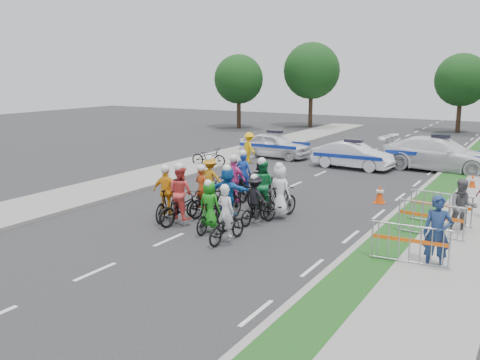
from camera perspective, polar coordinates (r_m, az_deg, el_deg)
The scene contains 33 objects.
ground at distance 16.16m, azimuth -7.59°, elevation -6.34°, with size 90.00×90.00×0.00m, color #28282B.
curb_right at distance 18.32m, azimuth 15.25°, elevation -4.29°, with size 0.20×60.00×0.12m, color gray.
grass_strip at distance 18.16m, azimuth 17.38°, elevation -4.57°, with size 1.20×60.00×0.11m, color #154215.
sidewalk_right at distance 17.88m, azimuth 23.02°, elevation -5.20°, with size 2.40×60.00×0.13m, color gray.
sidewalk_left at distance 23.92m, azimuth -12.60°, elevation -0.45°, with size 3.00×60.00×0.13m, color gray.
rider_0 at distance 15.68m, azimuth -1.46°, elevation -4.57°, with size 0.71×1.76×1.76m.
rider_1 at distance 16.63m, azimuth -3.23°, elevation -3.35°, with size 0.72×1.62×1.69m.
rider_2 at distance 17.59m, azimuth -6.29°, elevation -2.26°, with size 1.02×2.09×2.05m.
rider_3 at distance 18.07m, azimuth -7.76°, elevation -1.99°, with size 1.02×1.88×1.91m.
rider_4 at distance 17.56m, azimuth 1.63°, elevation -2.55°, with size 0.97×1.69×1.67m.
rider_5 at distance 17.88m, azimuth -1.28°, elevation -1.80°, with size 1.55×1.85×1.92m.
rider_6 at distance 18.82m, azimuth -4.02°, elevation -1.84°, with size 0.79×1.78×1.75m.
rider_7 at distance 18.16m, azimuth 4.26°, elevation -1.78°, with size 0.90×1.92×1.95m.
rider_8 at distance 18.75m, azimuth 2.42°, elevation -1.37°, with size 1.06×2.07×2.01m.
rider_9 at distance 19.73m, azimuth -0.58°, elevation -0.69°, with size 1.01×1.89×1.94m.
rider_10 at distance 20.34m, azimuth -3.16°, elevation -0.44°, with size 1.08×1.86×1.82m.
rider_11 at distance 19.87m, azimuth 2.36°, elevation -0.57°, with size 1.49×1.77×1.79m.
rider_12 at distance 20.87m, azimuth 0.42°, elevation -0.29°, with size 0.89×1.98×1.96m.
police_car_0 at distance 30.91m, azimuth 3.72°, elevation 3.72°, with size 1.68×4.18×1.42m, color white.
police_car_1 at distance 27.98m, azimuth 11.94°, elevation 2.58°, with size 1.43×4.09×1.35m, color white.
police_car_2 at distance 28.54m, azimuth 20.53°, elevation 2.59°, with size 2.33×5.74×1.67m, color white.
spectator_0 at distance 14.30m, azimuth 20.29°, elevation -5.33°, with size 0.70×0.46×1.93m, color navy.
spectator_1 at distance 17.56m, azimuth 22.63°, elevation -2.73°, with size 0.85×0.66×1.75m, color #59585D.
marshal_hiviz at distance 29.11m, azimuth 1.00°, elevation 3.48°, with size 1.07×0.61×1.65m, color yellow.
barrier_0 at distance 14.37m, azimuth 17.63°, elevation -6.76°, with size 2.00×0.50×1.12m, color #A5A8AD, non-canonical shape.
barrier_1 at distance 16.87m, azimuth 19.65°, elevation -4.17°, with size 2.00×0.50×1.12m, color #A5A8AD, non-canonical shape.
barrier_2 at distance 18.36m, azimuth 20.58°, elevation -2.98°, with size 2.00×0.50×1.12m, color #A5A8AD, non-canonical shape.
cone_0 at distance 20.97m, azimuth 14.68°, elevation -1.47°, with size 0.40×0.40×0.70m.
cone_1 at distance 24.45m, azimuth 23.55°, elevation -0.23°, with size 0.40×0.40×0.70m.
parked_bike at distance 28.08m, azimuth -3.37°, elevation 2.48°, with size 0.66×1.89×0.99m, color black.
tree_0 at distance 46.48m, azimuth -0.13°, elevation 10.69°, with size 4.20×4.20×6.30m.
tree_3 at distance 47.81m, azimuth 7.64°, elevation 11.46°, with size 4.90×4.90×7.35m.
tree_4 at distance 46.55m, azimuth 22.56°, elevation 9.82°, with size 4.20×4.20×6.30m.
Camera 1 is at (9.51, -12.09, 4.96)m, focal length 40.00 mm.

